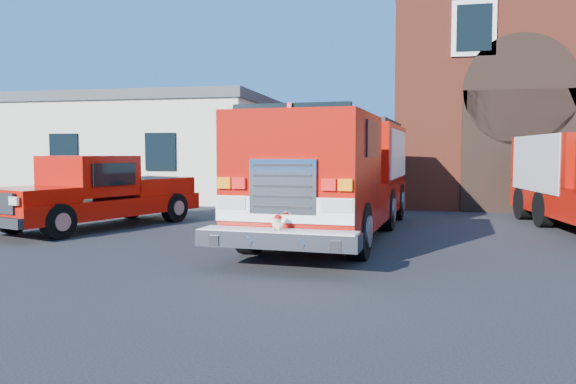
# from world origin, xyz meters

# --- Properties ---
(ground) EXTENTS (100.00, 100.00, 0.00)m
(ground) POSITION_xyz_m (0.00, 0.00, 0.00)
(ground) COLOR black
(ground) RESTS_ON ground
(parking_stripe_far) EXTENTS (0.12, 3.00, 0.01)m
(parking_stripe_far) POSITION_xyz_m (6.50, 7.00, 0.00)
(parking_stripe_far) COLOR yellow
(parking_stripe_far) RESTS_ON ground
(side_building) EXTENTS (10.20, 8.20, 4.35)m
(side_building) POSITION_xyz_m (-9.00, 13.00, 2.20)
(side_building) COLOR beige
(side_building) RESTS_ON ground
(fire_engine) EXTENTS (3.34, 9.41, 2.84)m
(fire_engine) POSITION_xyz_m (0.32, 3.00, 1.47)
(fire_engine) COLOR black
(fire_engine) RESTS_ON ground
(pickup_truck) EXTENTS (3.87, 6.11, 1.88)m
(pickup_truck) POSITION_xyz_m (-5.96, 2.88, 0.89)
(pickup_truck) COLOR black
(pickup_truck) RESTS_ON ground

